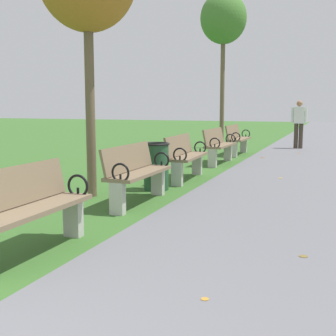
{
  "coord_description": "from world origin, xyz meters",
  "views": [
    {
      "loc": [
        2.36,
        -1.14,
        1.51
      ],
      "look_at": [
        -0.05,
        5.25,
        0.55
      ],
      "focal_mm": 48.6,
      "sensor_mm": 36.0,
      "label": 1
    }
  ],
  "objects_px": {
    "park_bench_5": "(219,145)",
    "park_bench_6": "(237,139)",
    "tree_2": "(223,20)",
    "trash_bin": "(156,166)",
    "park_bench_2": "(27,208)",
    "pedestrian_walking": "(299,122)",
    "park_bench_3": "(136,172)",
    "park_bench_4": "(185,156)"
  },
  "relations": [
    {
      "from": "park_bench_2",
      "to": "park_bench_6",
      "type": "bearing_deg",
      "value": 90.0
    },
    {
      "from": "trash_bin",
      "to": "park_bench_5",
      "type": "bearing_deg",
      "value": 87.83
    },
    {
      "from": "trash_bin",
      "to": "park_bench_4",
      "type": "bearing_deg",
      "value": 82.96
    },
    {
      "from": "park_bench_4",
      "to": "park_bench_5",
      "type": "height_order",
      "value": "same"
    },
    {
      "from": "park_bench_2",
      "to": "tree_2",
      "type": "xyz_separation_m",
      "value": [
        -1.0,
        11.98,
        3.88
      ]
    },
    {
      "from": "park_bench_2",
      "to": "tree_2",
      "type": "relative_size",
      "value": 0.3
    },
    {
      "from": "park_bench_5",
      "to": "tree_2",
      "type": "bearing_deg",
      "value": 103.01
    },
    {
      "from": "park_bench_3",
      "to": "pedestrian_walking",
      "type": "height_order",
      "value": "pedestrian_walking"
    },
    {
      "from": "park_bench_3",
      "to": "tree_2",
      "type": "height_order",
      "value": "tree_2"
    },
    {
      "from": "park_bench_4",
      "to": "park_bench_3",
      "type": "bearing_deg",
      "value": -90.0
    },
    {
      "from": "park_bench_2",
      "to": "park_bench_4",
      "type": "relative_size",
      "value": 0.99
    },
    {
      "from": "park_bench_3",
      "to": "tree_2",
      "type": "distance_m",
      "value": 10.2
    },
    {
      "from": "park_bench_6",
      "to": "pedestrian_walking",
      "type": "distance_m",
      "value": 3.02
    },
    {
      "from": "park_bench_5",
      "to": "trash_bin",
      "type": "relative_size",
      "value": 1.92
    },
    {
      "from": "tree_2",
      "to": "trash_bin",
      "type": "bearing_deg",
      "value": -84.08
    },
    {
      "from": "tree_2",
      "to": "pedestrian_walking",
      "type": "relative_size",
      "value": 3.26
    },
    {
      "from": "park_bench_2",
      "to": "pedestrian_walking",
      "type": "relative_size",
      "value": 0.99
    },
    {
      "from": "park_bench_3",
      "to": "park_bench_5",
      "type": "distance_m",
      "value": 5.05
    },
    {
      "from": "pedestrian_walking",
      "to": "tree_2",
      "type": "bearing_deg",
      "value": -169.61
    },
    {
      "from": "park_bench_3",
      "to": "pedestrian_walking",
      "type": "xyz_separation_m",
      "value": [
        1.57,
        9.85,
        0.44
      ]
    },
    {
      "from": "park_bench_2",
      "to": "park_bench_5",
      "type": "distance_m",
      "value": 7.65
    },
    {
      "from": "park_bench_5",
      "to": "pedestrian_walking",
      "type": "bearing_deg",
      "value": 71.87
    },
    {
      "from": "park_bench_4",
      "to": "park_bench_5",
      "type": "relative_size",
      "value": 1.01
    },
    {
      "from": "park_bench_6",
      "to": "park_bench_3",
      "type": "bearing_deg",
      "value": -90.0
    },
    {
      "from": "tree_2",
      "to": "trash_bin",
      "type": "relative_size",
      "value": 6.28
    },
    {
      "from": "pedestrian_walking",
      "to": "trash_bin",
      "type": "bearing_deg",
      "value": -101.19
    },
    {
      "from": "park_bench_6",
      "to": "trash_bin",
      "type": "bearing_deg",
      "value": -91.37
    },
    {
      "from": "park_bench_2",
      "to": "park_bench_3",
      "type": "distance_m",
      "value": 2.6
    },
    {
      "from": "tree_2",
      "to": "park_bench_5",
      "type": "bearing_deg",
      "value": -76.99
    },
    {
      "from": "park_bench_2",
      "to": "pedestrian_walking",
      "type": "distance_m",
      "value": 12.55
    },
    {
      "from": "park_bench_6",
      "to": "trash_bin",
      "type": "xyz_separation_m",
      "value": [
        -0.15,
        -6.14,
        -0.06
      ]
    },
    {
      "from": "park_bench_2",
      "to": "park_bench_4",
      "type": "distance_m",
      "value": 4.96
    },
    {
      "from": "park_bench_4",
      "to": "tree_2",
      "type": "height_order",
      "value": "tree_2"
    },
    {
      "from": "tree_2",
      "to": "trash_bin",
      "type": "distance_m",
      "value": 9.15
    },
    {
      "from": "park_bench_5",
      "to": "park_bench_6",
      "type": "height_order",
      "value": "same"
    },
    {
      "from": "park_bench_2",
      "to": "park_bench_5",
      "type": "relative_size",
      "value": 0.99
    },
    {
      "from": "park_bench_4",
      "to": "trash_bin",
      "type": "height_order",
      "value": "park_bench_4"
    },
    {
      "from": "park_bench_4",
      "to": "tree_2",
      "type": "relative_size",
      "value": 0.31
    },
    {
      "from": "park_bench_2",
      "to": "trash_bin",
      "type": "bearing_deg",
      "value": 92.24
    },
    {
      "from": "park_bench_3",
      "to": "park_bench_6",
      "type": "bearing_deg",
      "value": 90.0
    },
    {
      "from": "park_bench_3",
      "to": "pedestrian_walking",
      "type": "relative_size",
      "value": 0.99
    },
    {
      "from": "park_bench_3",
      "to": "park_bench_4",
      "type": "height_order",
      "value": "same"
    }
  ]
}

